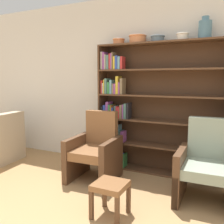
# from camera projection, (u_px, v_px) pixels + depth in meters

# --- Properties ---
(wall_back) EXTENTS (12.00, 0.06, 2.75)m
(wall_back) POSITION_uv_depth(u_px,v_px,m) (150.00, 83.00, 3.96)
(wall_back) COLOR silver
(wall_back) RESTS_ON ground
(bookshelf) EXTENTS (1.94, 0.30, 1.97)m
(bookshelf) POSITION_uv_depth(u_px,v_px,m) (147.00, 110.00, 3.85)
(bookshelf) COLOR brown
(bookshelf) RESTS_ON ground
(bowl_cream) EXTENTS (0.19, 0.19, 0.09)m
(bowl_cream) POSITION_uv_depth(u_px,v_px,m) (119.00, 41.00, 3.90)
(bowl_cream) COLOR #C67547
(bowl_cream) RESTS_ON bookshelf
(bowl_sage) EXTENTS (0.27, 0.27, 0.12)m
(bowl_sage) POSITION_uv_depth(u_px,v_px,m) (138.00, 39.00, 3.76)
(bowl_sage) COLOR #C67547
(bowl_sage) RESTS_ON bookshelf
(bowl_stoneware) EXTENTS (0.21, 0.21, 0.09)m
(bowl_stoneware) POSITION_uv_depth(u_px,v_px,m) (158.00, 38.00, 3.63)
(bowl_stoneware) COLOR slate
(bowl_stoneware) RESTS_ON bookshelf
(bowl_slate) EXTENTS (0.18, 0.18, 0.10)m
(bowl_slate) POSITION_uv_depth(u_px,v_px,m) (183.00, 36.00, 3.47)
(bowl_slate) COLOR silver
(bowl_slate) RESTS_ON bookshelf
(vase_tall) EXTENTS (0.17, 0.17, 0.29)m
(vase_tall) POSITION_uv_depth(u_px,v_px,m) (205.00, 29.00, 3.34)
(vase_tall) COLOR slate
(vase_tall) RESTS_ON bookshelf
(armchair_leather) EXTENTS (0.68, 0.71, 0.97)m
(armchair_leather) POSITION_uv_depth(u_px,v_px,m) (95.00, 151.00, 3.61)
(armchair_leather) COLOR brown
(armchair_leather) RESTS_ON ground
(armchair_cushioned) EXTENTS (0.66, 0.70, 0.97)m
(armchair_cushioned) POSITION_uv_depth(u_px,v_px,m) (206.00, 167.00, 2.95)
(armchair_cushioned) COLOR brown
(armchair_cushioned) RESTS_ON ground
(footstool) EXTENTS (0.33, 0.33, 0.37)m
(footstool) POSITION_uv_depth(u_px,v_px,m) (110.00, 189.00, 2.61)
(footstool) COLOR brown
(footstool) RESTS_ON ground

